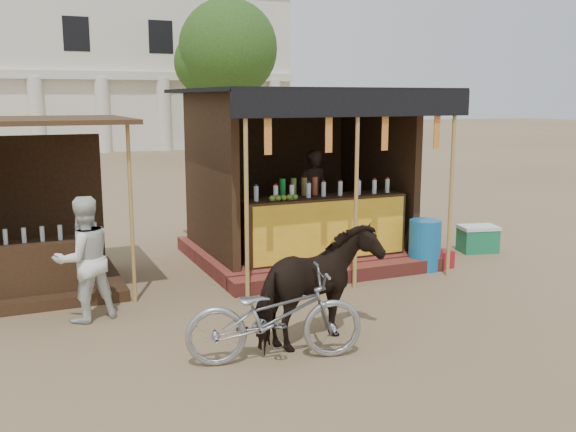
{
  "coord_description": "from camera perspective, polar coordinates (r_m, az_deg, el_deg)",
  "views": [
    {
      "loc": [
        -3.34,
        -6.05,
        2.64
      ],
      "look_at": [
        0.0,
        1.6,
        1.1
      ],
      "focal_mm": 40.0,
      "sensor_mm": 36.0,
      "label": 1
    }
  ],
  "objects": [
    {
      "name": "tree",
      "position": [
        29.7,
        -5.77,
        14.26
      ],
      "size": [
        4.5,
        4.4,
        7.0
      ],
      "color": "#382314",
      "rests_on": "ground"
    },
    {
      "name": "main_stall",
      "position": [
        10.49,
        1.24,
        1.59
      ],
      "size": [
        3.6,
        3.61,
        2.78
      ],
      "color": "#943830",
      "rests_on": "ground"
    },
    {
      "name": "ground",
      "position": [
        7.39,
        5.05,
        -10.51
      ],
      "size": [
        120.0,
        120.0,
        0.0
      ],
      "primitive_type": "plane",
      "color": "#846B4C",
      "rests_on": "ground"
    },
    {
      "name": "motorbike",
      "position": [
        6.54,
        -1.18,
        -8.88
      ],
      "size": [
        1.9,
        1.0,
        0.95
      ],
      "primitive_type": "imported",
      "rotation": [
        0.0,
        0.0,
        1.36
      ],
      "color": "gray",
      "rests_on": "ground"
    },
    {
      "name": "blue_barrel",
      "position": [
        10.19,
        12.05,
        -2.52
      ],
      "size": [
        0.63,
        0.63,
        0.78
      ],
      "primitive_type": "cylinder",
      "rotation": [
        0.0,
        0.0,
        -0.33
      ],
      "color": "#1564A2",
      "rests_on": "ground"
    },
    {
      "name": "red_crate",
      "position": [
        10.39,
        13.11,
        -3.76
      ],
      "size": [
        0.47,
        0.43,
        0.27
      ],
      "primitive_type": "cube",
      "rotation": [
        0.0,
        0.0,
        0.18
      ],
      "color": "maroon",
      "rests_on": "ground"
    },
    {
      "name": "background_building",
      "position": [
        36.04,
        -21.94,
        11.86
      ],
      "size": [
        26.0,
        7.45,
        8.18
      ],
      "color": "silver",
      "rests_on": "ground"
    },
    {
      "name": "cow",
      "position": [
        6.94,
        2.7,
        -6.34
      ],
      "size": [
        1.66,
        1.18,
        1.28
      ],
      "primitive_type": "imported",
      "rotation": [
        0.0,
        0.0,
        1.93
      ],
      "color": "black",
      "rests_on": "ground"
    },
    {
      "name": "bystander",
      "position": [
        8.0,
        -17.68,
        -3.67
      ],
      "size": [
        0.87,
        0.76,
        1.51
      ],
      "primitive_type": "imported",
      "rotation": [
        0.0,
        0.0,
        3.43
      ],
      "color": "silver",
      "rests_on": "ground"
    },
    {
      "name": "secondary_stall",
      "position": [
        9.45,
        -22.11,
        -1.23
      ],
      "size": [
        2.4,
        2.4,
        2.38
      ],
      "color": "#3C2515",
      "rests_on": "ground"
    },
    {
      "name": "cooler",
      "position": [
        11.62,
        16.52,
        -1.94
      ],
      "size": [
        0.72,
        0.57,
        0.46
      ],
      "color": "#197449",
      "rests_on": "ground"
    }
  ]
}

